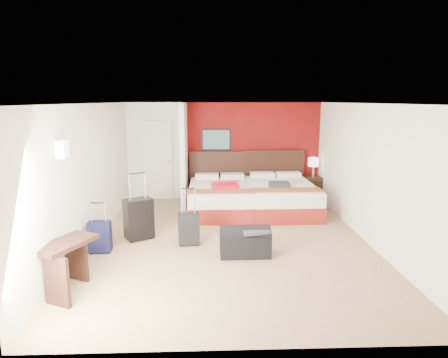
{
  "coord_description": "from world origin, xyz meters",
  "views": [
    {
      "loc": [
        -0.36,
        -6.87,
        2.56
      ],
      "look_at": [
        -0.08,
        0.8,
        1.0
      ],
      "focal_mm": 31.28,
      "sensor_mm": 36.0,
      "label": 1
    }
  ],
  "objects_px": {
    "suitcase_black": "(139,220)",
    "duffel_bag": "(245,243)",
    "bed_left": "(220,199)",
    "bed_right": "(281,198)",
    "nightstand": "(312,188)",
    "suitcase_navy": "(100,238)",
    "suitcase_charcoal": "(189,230)",
    "table_lamp": "(313,167)",
    "desk": "(67,267)",
    "red_suitcase_open": "(225,184)"
  },
  "relations": [
    {
      "from": "suitcase_black",
      "to": "duffel_bag",
      "type": "relative_size",
      "value": 0.89
    },
    {
      "from": "bed_left",
      "to": "bed_right",
      "type": "distance_m",
      "value": 1.41
    },
    {
      "from": "nightstand",
      "to": "suitcase_navy",
      "type": "distance_m",
      "value": 5.66
    },
    {
      "from": "bed_right",
      "to": "suitcase_charcoal",
      "type": "xyz_separation_m",
      "value": [
        -2.04,
        -2.11,
        -0.05
      ]
    },
    {
      "from": "table_lamp",
      "to": "suitcase_black",
      "type": "relative_size",
      "value": 0.66
    },
    {
      "from": "bed_right",
      "to": "suitcase_charcoal",
      "type": "bearing_deg",
      "value": -135.31
    },
    {
      "from": "nightstand",
      "to": "suitcase_charcoal",
      "type": "xyz_separation_m",
      "value": [
        -3.03,
        -3.09,
        -0.03
      ]
    },
    {
      "from": "bed_left",
      "to": "duffel_bag",
      "type": "distance_m",
      "value": 2.64
    },
    {
      "from": "bed_left",
      "to": "suitcase_navy",
      "type": "height_order",
      "value": "bed_left"
    },
    {
      "from": "nightstand",
      "to": "desk",
      "type": "distance_m",
      "value": 6.63
    },
    {
      "from": "suitcase_charcoal",
      "to": "suitcase_navy",
      "type": "height_order",
      "value": "suitcase_charcoal"
    },
    {
      "from": "nightstand",
      "to": "suitcase_black",
      "type": "height_order",
      "value": "suitcase_black"
    },
    {
      "from": "desk",
      "to": "suitcase_navy",
      "type": "bearing_deg",
      "value": 112.9
    },
    {
      "from": "suitcase_black",
      "to": "red_suitcase_open",
      "type": "bearing_deg",
      "value": 14.66
    },
    {
      "from": "nightstand",
      "to": "suitcase_charcoal",
      "type": "relative_size",
      "value": 1.12
    },
    {
      "from": "table_lamp",
      "to": "suitcase_charcoal",
      "type": "height_order",
      "value": "table_lamp"
    },
    {
      "from": "bed_right",
      "to": "table_lamp",
      "type": "distance_m",
      "value": 1.5
    },
    {
      "from": "suitcase_black",
      "to": "suitcase_charcoal",
      "type": "xyz_separation_m",
      "value": [
        0.94,
        -0.32,
        -0.1
      ]
    },
    {
      "from": "bed_left",
      "to": "suitcase_navy",
      "type": "distance_m",
      "value": 3.21
    },
    {
      "from": "duffel_bag",
      "to": "desk",
      "type": "distance_m",
      "value": 2.78
    },
    {
      "from": "duffel_bag",
      "to": "desk",
      "type": "relative_size",
      "value": 0.97
    },
    {
      "from": "nightstand",
      "to": "table_lamp",
      "type": "bearing_deg",
      "value": 0.0
    },
    {
      "from": "table_lamp",
      "to": "bed_left",
      "type": "bearing_deg",
      "value": -157.83
    },
    {
      "from": "suitcase_charcoal",
      "to": "duffel_bag",
      "type": "height_order",
      "value": "suitcase_charcoal"
    },
    {
      "from": "bed_right",
      "to": "table_lamp",
      "type": "bearing_deg",
      "value": 43.27
    },
    {
      "from": "bed_left",
      "to": "red_suitcase_open",
      "type": "distance_m",
      "value": 0.39
    },
    {
      "from": "red_suitcase_open",
      "to": "suitcase_charcoal",
      "type": "height_order",
      "value": "red_suitcase_open"
    },
    {
      "from": "suitcase_black",
      "to": "duffel_bag",
      "type": "bearing_deg",
      "value": -54.24
    },
    {
      "from": "bed_right",
      "to": "suitcase_black",
      "type": "xyz_separation_m",
      "value": [
        -2.98,
        -1.79,
        0.05
      ]
    },
    {
      "from": "red_suitcase_open",
      "to": "suitcase_charcoal",
      "type": "relative_size",
      "value": 1.41
    },
    {
      "from": "bed_right",
      "to": "table_lamp",
      "type": "xyz_separation_m",
      "value": [
        1.0,
        0.98,
        0.54
      ]
    },
    {
      "from": "nightstand",
      "to": "suitcase_navy",
      "type": "bearing_deg",
      "value": -149.43
    },
    {
      "from": "desk",
      "to": "duffel_bag",
      "type": "bearing_deg",
      "value": 50.38
    },
    {
      "from": "nightstand",
      "to": "table_lamp",
      "type": "distance_m",
      "value": 0.56
    },
    {
      "from": "desk",
      "to": "table_lamp",
      "type": "bearing_deg",
      "value": 71.28
    },
    {
      "from": "table_lamp",
      "to": "suitcase_charcoal",
      "type": "distance_m",
      "value": 4.37
    },
    {
      "from": "red_suitcase_open",
      "to": "desk",
      "type": "distance_m",
      "value": 4.36
    },
    {
      "from": "red_suitcase_open",
      "to": "duffel_bag",
      "type": "relative_size",
      "value": 0.93
    },
    {
      "from": "suitcase_black",
      "to": "desk",
      "type": "height_order",
      "value": "suitcase_black"
    },
    {
      "from": "duffel_bag",
      "to": "suitcase_charcoal",
      "type": "bearing_deg",
      "value": 151.59
    },
    {
      "from": "bed_right",
      "to": "desk",
      "type": "height_order",
      "value": "desk"
    },
    {
      "from": "nightstand",
      "to": "suitcase_navy",
      "type": "xyz_separation_m",
      "value": [
        -4.53,
        -3.39,
        -0.05
      ]
    },
    {
      "from": "nightstand",
      "to": "suitcase_black",
      "type": "bearing_deg",
      "value": -151.44
    },
    {
      "from": "nightstand",
      "to": "suitcase_navy",
      "type": "height_order",
      "value": "nightstand"
    },
    {
      "from": "red_suitcase_open",
      "to": "suitcase_black",
      "type": "relative_size",
      "value": 1.04
    },
    {
      "from": "red_suitcase_open",
      "to": "table_lamp",
      "type": "height_order",
      "value": "table_lamp"
    },
    {
      "from": "red_suitcase_open",
      "to": "suitcase_black",
      "type": "height_order",
      "value": "suitcase_black"
    },
    {
      "from": "nightstand",
      "to": "desk",
      "type": "bearing_deg",
      "value": -139.98
    },
    {
      "from": "suitcase_navy",
      "to": "duffel_bag",
      "type": "distance_m",
      "value": 2.47
    },
    {
      "from": "bed_left",
      "to": "red_suitcase_open",
      "type": "bearing_deg",
      "value": -44.96
    }
  ]
}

